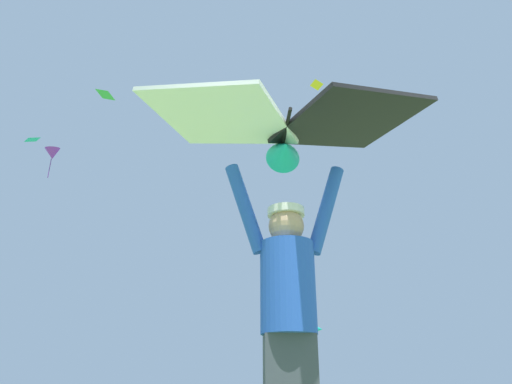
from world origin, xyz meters
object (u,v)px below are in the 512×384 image
Objects in this scene: distant_kite_green_mid_right at (106,94)px; held_stunt_kite at (285,126)px; kite_flyer_person at (289,314)px; distant_kite_purple_high_right at (52,154)px; distant_kite_yellow_low_right at (317,85)px; distant_kite_teal_overhead_distant at (32,139)px; marker_flag at (316,335)px.

held_stunt_kite is at bearing -75.76° from distant_kite_green_mid_right.
kite_flyer_person is 0.95× the size of held_stunt_kite.
distant_kite_green_mid_right is at bearing -69.00° from distant_kite_purple_high_right.
held_stunt_kite is 2.11× the size of distant_kite_yellow_low_right.
kite_flyer_person is 21.40m from distant_kite_green_mid_right.
distant_kite_green_mid_right reaches higher than held_stunt_kite.
distant_kite_purple_high_right is (-1.17, 9.09, 3.57)m from distant_kite_teal_overhead_distant.
held_stunt_kite is at bearing -109.85° from distant_kite_yellow_low_right.
kite_flyer_person is at bearing -68.66° from distant_kite_teal_overhead_distant.
distant_kite_teal_overhead_distant is (-9.80, 25.09, 14.20)m from kite_flyer_person.
distant_kite_purple_high_right is (-6.67, 17.39, 5.22)m from distant_kite_green_mid_right.
distant_kite_yellow_low_right reaches higher than held_stunt_kite.
distant_kite_yellow_low_right reaches higher than marker_flag.
kite_flyer_person is 0.68× the size of distant_kite_purple_high_right.
distant_kite_teal_overhead_distant reaches higher than marker_flag.
distant_kite_green_mid_right is 19.35m from distant_kite_purple_high_right.
kite_flyer_person is at bearing -109.89° from distant_kite_yellow_low_right.
held_stunt_kite is at bearing -108.47° from marker_flag.
distant_kite_teal_overhead_distant is at bearing 111.25° from held_stunt_kite.
distant_kite_purple_high_right is at bearing 116.68° from marker_flag.
distant_kite_teal_overhead_distant is 0.48× the size of marker_flag.
distant_kite_purple_high_right reaches higher than kite_flyer_person.
kite_flyer_person is 32.58m from distant_kite_yellow_low_right.
distant_kite_teal_overhead_distant is 9.84m from distant_kite_purple_high_right.
distant_kite_purple_high_right reaches higher than distant_kite_teal_overhead_distant.
distant_kite_teal_overhead_distant is 25.41m from marker_flag.
distant_kite_green_mid_right is 1.02× the size of distant_kite_yellow_low_right.
marker_flag is at bearing -54.15° from distant_kite_green_mid_right.
distant_kite_yellow_low_right reaches higher than distant_kite_purple_high_right.
marker_flag is at bearing -110.46° from distant_kite_yellow_low_right.
distant_kite_green_mid_right reaches higher than kite_flyer_person.
held_stunt_kite is 7.91m from marker_flag.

